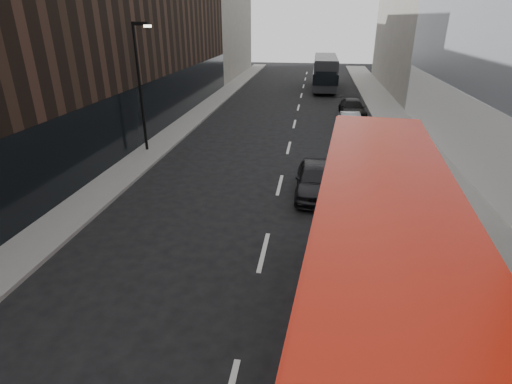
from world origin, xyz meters
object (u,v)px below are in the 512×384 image
at_px(car_a, 315,179).
at_px(car_b, 350,123).
at_px(red_bus, 377,271).
at_px(grey_bus, 325,72).
at_px(car_c, 352,109).
at_px(street_lamp, 141,80).

height_order(car_a, car_b, car_a).
bearing_deg(car_a, car_b, 78.31).
distance_m(red_bus, grey_bus, 38.84).
xyz_separation_m(grey_bus, car_b, (1.60, -18.13, -1.21)).
bearing_deg(car_c, grey_bus, 95.70).
bearing_deg(car_c, red_bus, -96.51).
distance_m(street_lamp, car_a, 11.52).
xyz_separation_m(red_bus, car_a, (-1.28, 9.50, -1.80)).
xyz_separation_m(red_bus, grey_bus, (-0.60, 38.83, -0.67)).
relative_size(red_bus, car_c, 2.50).
relative_size(car_b, car_c, 0.85).
distance_m(street_lamp, car_b, 14.16).
bearing_deg(car_b, grey_bus, 92.95).
relative_size(street_lamp, car_c, 1.53).
xyz_separation_m(car_a, car_c, (2.77, 15.91, -0.06)).
height_order(grey_bus, car_b, grey_bus).
height_order(red_bus, car_a, red_bus).
bearing_deg(grey_bus, street_lamp, -113.33).
bearing_deg(street_lamp, car_a, -26.12).
relative_size(red_bus, grey_bus, 1.07).
distance_m(grey_bus, car_a, 29.36).
bearing_deg(car_c, street_lamp, -141.92).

